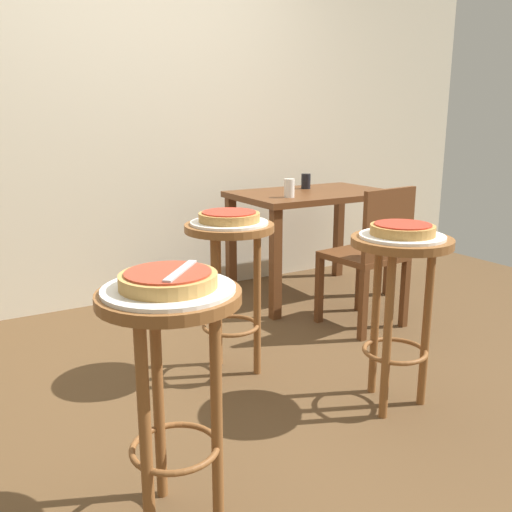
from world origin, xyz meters
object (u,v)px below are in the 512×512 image
object	(u,v)px
cup_near_edge	(289,188)
serving_plate_leftside	(229,223)
stool_leftside	(230,264)
pizza_leftside	(229,217)
pizza_server_knife	(181,271)
stool_foreground	(171,353)
pizza_middle	(403,229)
wooden_chair	(372,252)
stool_middle	(399,282)
cup_far_edge	(306,181)
pizza_foreground	(168,279)
dining_table	(312,208)
serving_plate_middle	(402,236)
serving_plate_foreground	(169,289)

from	to	relation	value
cup_near_edge	serving_plate_leftside	bearing A→B (deg)	-139.23
stool_leftside	pizza_leftside	size ratio (longest dim) A/B	2.66
pizza_leftside	cup_near_edge	distance (m)	1.05
cup_near_edge	pizza_server_knife	size ratio (longest dim) A/B	0.53
stool_foreground	pizza_leftside	bearing A→B (deg)	52.51
pizza_middle	pizza_leftside	distance (m)	0.78
pizza_middle	pizza_server_knife	world-z (taller)	pizza_server_knife
pizza_leftside	pizza_server_knife	bearing A→B (deg)	-125.49
pizza_leftside	pizza_middle	bearing A→B (deg)	-53.05
stool_leftside	wooden_chair	world-z (taller)	wooden_chair
pizza_server_knife	stool_middle	bearing A→B (deg)	-36.26
pizza_leftside	cup_far_edge	xyz separation A→B (m)	(1.14, 0.99, 0.00)
stool_middle	pizza_middle	distance (m)	0.22
pizza_foreground	pizza_leftside	world-z (taller)	same
pizza_leftside	wooden_chair	world-z (taller)	wooden_chair
wooden_chair	dining_table	bearing A→B (deg)	83.68
stool_foreground	stool_middle	distance (m)	1.12
stool_middle	pizza_middle	size ratio (longest dim) A/B	2.86
serving_plate_leftside	pizza_leftside	world-z (taller)	pizza_leftside
serving_plate_middle	cup_near_edge	xyz separation A→B (m)	(0.32, 1.31, 0.04)
pizza_foreground	pizza_leftside	distance (m)	1.03
pizza_leftside	serving_plate_middle	bearing A→B (deg)	-53.05
pizza_middle	pizza_server_knife	size ratio (longest dim) A/B	1.20
stool_foreground	stool_middle	size ratio (longest dim) A/B	1.00
stool_foreground	pizza_server_knife	world-z (taller)	pizza_server_knife
pizza_foreground	stool_middle	size ratio (longest dim) A/B	0.37
wooden_chair	stool_leftside	bearing A→B (deg)	-172.69
cup_near_edge	cup_far_edge	world-z (taller)	cup_near_edge
pizza_middle	serving_plate_foreground	bearing A→B (deg)	-170.08
pizza_middle	cup_near_edge	distance (m)	1.35
serving_plate_middle	pizza_foreground	bearing A→B (deg)	-170.08
serving_plate_leftside	pizza_server_knife	distance (m)	1.03
stool_foreground	serving_plate_foreground	xyz separation A→B (m)	(0.00, 0.00, 0.20)
serving_plate_foreground	pizza_server_knife	distance (m)	0.07
serving_plate_leftside	cup_far_edge	xyz separation A→B (m)	(1.14, 0.99, 0.03)
serving_plate_middle	serving_plate_foreground	bearing A→B (deg)	-170.08
cup_far_edge	serving_plate_middle	bearing A→B (deg)	-112.51
dining_table	cup_far_edge	size ratio (longest dim) A/B	9.99
stool_foreground	serving_plate_middle	size ratio (longest dim) A/B	2.14
serving_plate_middle	stool_middle	bearing A→B (deg)	-63.43
cup_near_edge	pizza_server_knife	world-z (taller)	cup_near_edge
pizza_foreground	serving_plate_leftside	world-z (taller)	pizza_foreground
dining_table	stool_foreground	bearing A→B (deg)	-136.00
stool_middle	serving_plate_leftside	world-z (taller)	serving_plate_leftside
pizza_foreground	pizza_server_knife	xyz separation A→B (m)	(0.03, -0.02, 0.03)
pizza_middle	cup_near_edge	size ratio (longest dim) A/B	2.24
dining_table	cup_near_edge	world-z (taller)	cup_near_edge
stool_leftside	wooden_chair	distance (m)	1.02
serving_plate_middle	pizza_server_knife	world-z (taller)	pizza_server_knife
cup_far_edge	cup_near_edge	bearing A→B (deg)	-138.58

